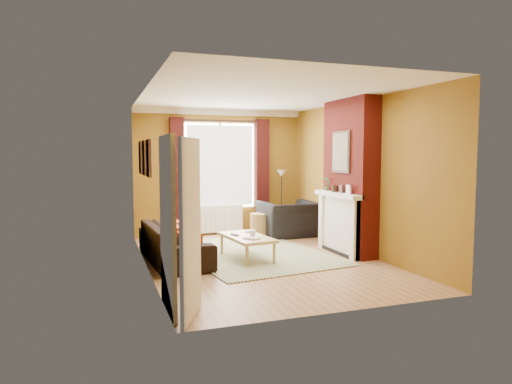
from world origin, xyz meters
The scene contains 12 objects.
ground centered at (0.00, 0.00, 0.00)m, with size 5.50×5.50×0.00m, color olive.
room_walls centered at (0.63, 0.28, 1.38)m, with size 3.82×5.54×2.83m.
striped_rug centered at (0.01, 0.51, 0.01)m, with size 2.76×3.54×0.02m.
sofa centered at (-1.42, 0.40, 0.32)m, with size 2.16×0.85×0.63m, color black.
armchair centered at (1.35, 1.91, 0.38)m, with size 1.18×1.03×0.77m, color black.
coffee_table centered at (-0.21, 0.13, 0.36)m, with size 0.75×1.28×0.41m.
wicker_stool centered at (0.71, 2.03, 0.26)m, with size 0.52×0.52×0.52m.
floor_lamp centered at (1.37, 2.40, 1.14)m, with size 0.25×0.25×1.45m.
book_a centered at (-0.30, -0.22, 0.42)m, with size 0.19×0.26×0.02m, color #999999.
book_b centered at (-0.11, 0.55, 0.42)m, with size 0.19×0.26×0.02m, color #999999.
mug centered at (-0.15, -0.01, 0.46)m, with size 0.11×0.11×0.10m, color #999999.
tv_remote centered at (-0.39, 0.24, 0.42)m, with size 0.12×0.18×0.02m.
Camera 1 is at (-2.62, -7.25, 1.82)m, focal length 32.00 mm.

